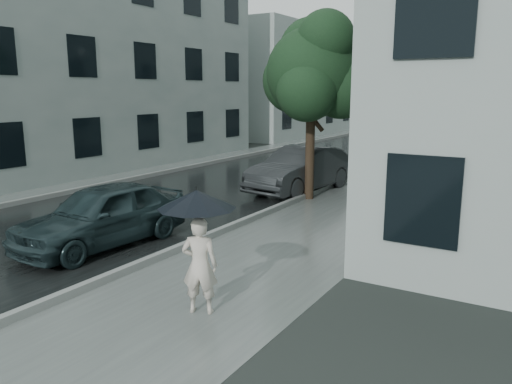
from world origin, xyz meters
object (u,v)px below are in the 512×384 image
Objects in this scene: pedestrian at (200,265)px; lamp_post at (370,94)px; street_tree at (313,72)px; car_near at (103,215)px; car_far at (301,169)px.

pedestrian is 14.75m from lamp_post.
street_tree is 1.40× the size of car_near.
pedestrian reaches higher than car_far.
car_far is (-0.76, 0.86, -3.16)m from street_tree.
lamp_post reaches higher than pedestrian.
street_tree is 7.78m from car_near.
lamp_post is at bearing 91.08° from car_far.
pedestrian is 0.33× the size of car_far.
street_tree is at bearing -99.85° from pedestrian.
street_tree reaches higher than car_near.
lamp_post is (-2.22, 14.37, 2.45)m from pedestrian.
car_near is at bearing -89.79° from car_far.
car_far is at bearing -96.71° from pedestrian.
lamp_post is 13.09m from car_near.
street_tree is 3.36m from car_far.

